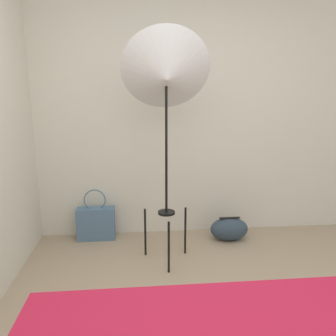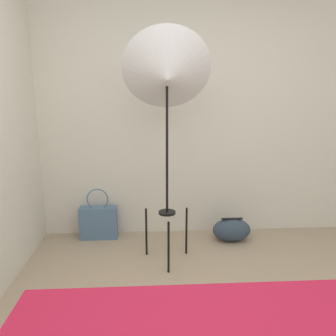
{
  "view_description": "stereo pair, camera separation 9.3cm",
  "coord_description": "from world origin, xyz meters",
  "views": [
    {
      "loc": [
        -0.39,
        -1.29,
        1.5
      ],
      "look_at": [
        -0.15,
        1.29,
        0.91
      ],
      "focal_mm": 35.0,
      "sensor_mm": 36.0,
      "label": 1
    },
    {
      "loc": [
        -0.3,
        -1.3,
        1.5
      ],
      "look_at": [
        -0.15,
        1.29,
        0.91
      ],
      "focal_mm": 35.0,
      "sensor_mm": 36.0,
      "label": 2
    }
  ],
  "objects": [
    {
      "name": "tote_bag",
      "position": [
        -0.84,
        1.96,
        0.18
      ],
      "size": [
        0.39,
        0.14,
        0.54
      ],
      "color": "slate",
      "rests_on": "ground_plane"
    },
    {
      "name": "photo_umbrella",
      "position": [
        -0.15,
        1.45,
        1.63
      ],
      "size": [
        0.75,
        0.54,
        2.01
      ],
      "color": "black",
      "rests_on": "ground_plane"
    },
    {
      "name": "duffel_bag",
      "position": [
        0.54,
        1.81,
        0.12
      ],
      "size": [
        0.39,
        0.24,
        0.25
      ],
      "color": "#2D3D4C",
      "rests_on": "ground_plane"
    },
    {
      "name": "wall_back",
      "position": [
        0.0,
        2.12,
        1.3
      ],
      "size": [
        8.0,
        0.05,
        2.6
      ],
      "color": "beige",
      "rests_on": "ground_plane"
    }
  ]
}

